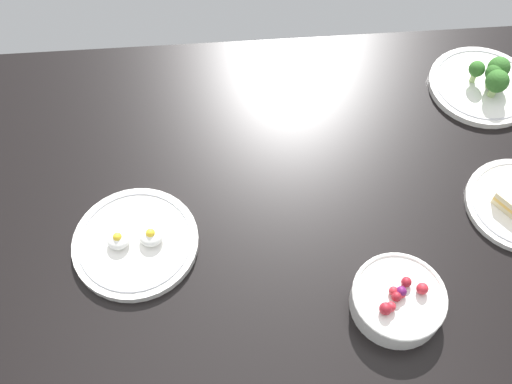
# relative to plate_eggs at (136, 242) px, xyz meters

# --- Properties ---
(dining_table) EXTENTS (1.55, 0.85, 0.04)m
(dining_table) POSITION_rel_plate_eggs_xyz_m (0.22, 0.08, -0.03)
(dining_table) COLOR black
(dining_table) RESTS_ON ground
(plate_eggs) EXTENTS (0.22, 0.22, 0.05)m
(plate_eggs) POSITION_rel_plate_eggs_xyz_m (0.00, 0.00, 0.00)
(plate_eggs) COLOR white
(plate_eggs) RESTS_ON dining_table
(plate_broccoli) EXTENTS (0.22, 0.22, 0.08)m
(plate_broccoli) POSITION_rel_plate_eggs_xyz_m (0.73, 0.32, 0.01)
(plate_broccoli) COLOR white
(plate_broccoli) RESTS_ON dining_table
(bowl_berries) EXTENTS (0.16, 0.16, 0.06)m
(bowl_berries) POSITION_rel_plate_eggs_xyz_m (0.44, -0.15, 0.02)
(bowl_berries) COLOR white
(bowl_berries) RESTS_ON dining_table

